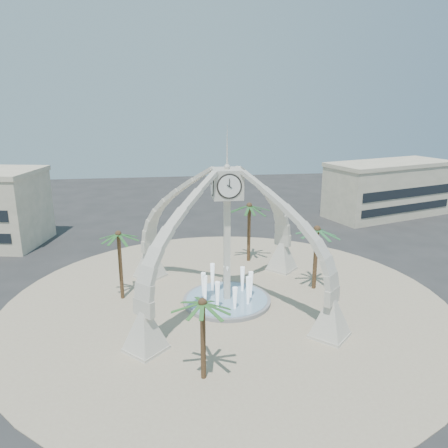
{
  "coord_description": "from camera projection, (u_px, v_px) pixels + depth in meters",
  "views": [
    {
      "loc": [
        -5.28,
        -36.08,
        17.79
      ],
      "look_at": [
        0.01,
        2.0,
        6.92
      ],
      "focal_mm": 35.0,
      "sensor_mm": 36.0,
      "label": 1
    }
  ],
  "objects": [
    {
      "name": "palm_north",
      "position": [
        249.0,
        206.0,
        48.55
      ],
      "size": [
        4.23,
        4.23,
        7.34
      ],
      "rotation": [
        0.0,
        0.0,
        -0.03
      ],
      "color": "brown",
      "rests_on": "ground"
    },
    {
      "name": "palm_south",
      "position": [
        203.0,
        304.0,
        27.56
      ],
      "size": [
        4.71,
        4.71,
        6.21
      ],
      "rotation": [
        0.0,
        0.0,
        0.34
      ],
      "color": "brown",
      "rests_on": "ground"
    },
    {
      "name": "palm_west",
      "position": [
        118.0,
        235.0,
        39.05
      ],
      "size": [
        4.39,
        4.39,
        7.01
      ],
      "rotation": [
        0.0,
        0.0,
        0.25
      ],
      "color": "brown",
      "rests_on": "ground"
    },
    {
      "name": "palm_east",
      "position": [
        317.0,
        230.0,
        41.29
      ],
      "size": [
        4.53,
        4.53,
        6.9
      ],
      "rotation": [
        0.0,
        0.0,
        0.06
      ],
      "color": "brown",
      "rests_on": "ground"
    },
    {
      "name": "ground",
      "position": [
        227.0,
        303.0,
        39.93
      ],
      "size": [
        140.0,
        140.0,
        0.0
      ],
      "primitive_type": "plane",
      "color": "#282828",
      "rests_on": "ground"
    },
    {
      "name": "plaza",
      "position": [
        227.0,
        302.0,
        39.92
      ],
      "size": [
        40.0,
        40.0,
        0.06
      ],
      "primitive_type": "cylinder",
      "color": "tan",
      "rests_on": "ground"
    },
    {
      "name": "clock_tower",
      "position": [
        227.0,
        235.0,
        38.16
      ],
      "size": [
        17.94,
        17.94,
        16.3
      ],
      "color": "#B9B4A5",
      "rests_on": "ground"
    },
    {
      "name": "building_ne",
      "position": [
        388.0,
        189.0,
        69.42
      ],
      "size": [
        21.87,
        14.17,
        8.6
      ],
      "rotation": [
        0.0,
        0.0,
        0.31
      ],
      "color": "beige",
      "rests_on": "ground"
    },
    {
      "name": "fountain",
      "position": [
        227.0,
        300.0,
        39.85
      ],
      "size": [
        8.0,
        8.0,
        3.62
      ],
      "color": "gray",
      "rests_on": "ground"
    }
  ]
}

